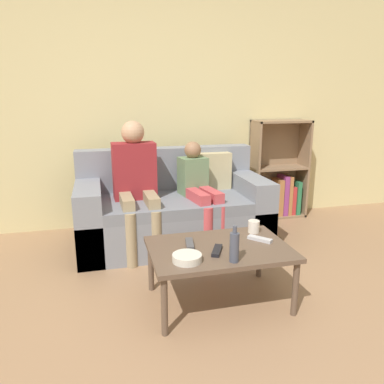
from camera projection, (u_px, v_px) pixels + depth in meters
The scene contains 13 objects.
ground_plane at pixel (237, 375), 1.89m from camera, with size 22.00×22.00×0.00m, color #997251.
wall_back at pixel (155, 102), 3.88m from camera, with size 12.00×0.06×2.60m.
couch at pixel (173, 212), 3.54m from camera, with size 1.73×0.86×0.87m.
bookshelf at pixel (277, 182), 4.28m from camera, with size 0.63×0.28×1.10m.
coffee_table at pixel (219, 252), 2.47m from camera, with size 0.92×0.62×0.40m.
person_adult at pixel (136, 176), 3.28m from camera, with size 0.38×0.61×1.15m.
person_child at pixel (199, 188), 3.41m from camera, with size 0.33×0.63×0.95m.
cup_near at pixel (254, 226), 2.71m from camera, with size 0.08×0.08×0.09m.
tv_remote_0 at pixel (190, 244), 2.49m from camera, with size 0.08×0.18×0.02m.
tv_remote_1 at pixel (217, 251), 2.38m from camera, with size 0.12×0.17×0.02m.
tv_remote_2 at pixel (260, 239), 2.56m from camera, with size 0.15×0.16×0.02m.
snack_bowl at pixel (187, 258), 2.24m from camera, with size 0.18×0.18×0.05m.
bottle at pixel (234, 247), 2.22m from camera, with size 0.06×0.06×0.23m.
Camera 1 is at (-0.61, -1.49, 1.38)m, focal length 35.00 mm.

